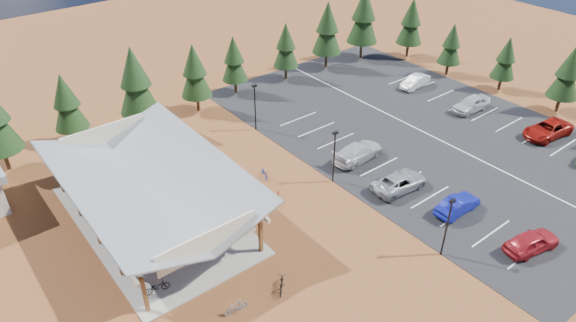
{
  "coord_description": "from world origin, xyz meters",
  "views": [
    {
      "loc": [
        -21.54,
        -25.15,
        26.91
      ],
      "look_at": [
        1.56,
        4.16,
        2.48
      ],
      "focal_mm": 32.0,
      "sensor_mm": 36.0,
      "label": 1
    }
  ],
  "objects": [
    {
      "name": "pine_6",
      "position": [
        15.52,
        22.29,
        4.44
      ],
      "size": [
        3.12,
        3.12,
        7.28
      ],
      "color": "#382314",
      "rests_on": "ground"
    },
    {
      "name": "bike_13",
      "position": [
        -10.07,
        -5.09,
        0.51
      ],
      "size": [
        1.74,
        0.71,
        1.02
      ],
      "primitive_type": "imported",
      "rotation": [
        0.0,
        0.0,
        4.57
      ],
      "color": "gray",
      "rests_on": "ground"
    },
    {
      "name": "car_2",
      "position": [
        8.77,
        -2.49,
        0.78
      ],
      "size": [
        5.5,
        2.88,
        1.48
      ],
      "primitive_type": "imported",
      "rotation": [
        0.0,
        0.0,
        1.49
      ],
      "color": "gray",
      "rests_on": "asphalt_lot"
    },
    {
      "name": "pine_11",
      "position": [
        33.94,
        3.78,
        4.03
      ],
      "size": [
        2.84,
        2.84,
        6.61
      ],
      "color": "#382314",
      "rests_on": "ground"
    },
    {
      "name": "pine_10",
      "position": [
        33.91,
        -3.52,
        4.67
      ],
      "size": [
        3.29,
        3.29,
        7.66
      ],
      "color": "#382314",
      "rests_on": "ground"
    },
    {
      "name": "car_9",
      "position": [
        26.4,
        10.53,
        0.76
      ],
      "size": [
        4.51,
        1.95,
        1.44
      ],
      "primitive_type": "imported",
      "rotation": [
        0.0,
        0.0,
        -1.47
      ],
      "color": "#BEBEBE",
      "rests_on": "asphalt_lot"
    },
    {
      "name": "bike_2",
      "position": [
        -12.96,
        9.55,
        0.58
      ],
      "size": [
        1.89,
        0.87,
        0.96
      ],
      "primitive_type": "imported",
      "rotation": [
        0.0,
        0.0,
        1.7
      ],
      "color": "#243D9A",
      "rests_on": "concrete_pad"
    },
    {
      "name": "asphalt_lot",
      "position": [
        18.5,
        3.0,
        0.02
      ],
      "size": [
        27.0,
        44.0,
        0.04
      ],
      "primitive_type": "cube",
      "color": "black",
      "rests_on": "ground"
    },
    {
      "name": "bike_3",
      "position": [
        -12.13,
        14.8,
        0.59
      ],
      "size": [
        1.68,
        0.8,
        0.97
      ],
      "primitive_type": "imported",
      "rotation": [
        0.0,
        0.0,
        1.79
      ],
      "color": "maroon",
      "rests_on": "concrete_pad"
    },
    {
      "name": "lamp_post_1",
      "position": [
        5.0,
        2.0,
        2.98
      ],
      "size": [
        0.5,
        0.25,
        5.14
      ],
      "color": "black",
      "rests_on": "ground"
    },
    {
      "name": "bike_7",
      "position": [
        -7.03,
        13.43,
        0.64
      ],
      "size": [
        1.8,
        0.55,
        1.07
      ],
      "primitive_type": "imported",
      "rotation": [
        0.0,
        0.0,
        1.54
      ],
      "color": "#9C2E17",
      "rests_on": "concrete_pad"
    },
    {
      "name": "ground",
      "position": [
        0.0,
        0.0,
        0.0
      ],
      "size": [
        140.0,
        140.0,
        0.0
      ],
      "primitive_type": "plane",
      "color": "brown",
      "rests_on": "ground"
    },
    {
      "name": "car_1",
      "position": [
        10.06,
        -7.63,
        0.76
      ],
      "size": [
        4.37,
        1.55,
        1.44
      ],
      "primitive_type": "imported",
      "rotation": [
        0.0,
        0.0,
        1.56
      ],
      "color": "#0F1792",
      "rests_on": "asphalt_lot"
    },
    {
      "name": "car_3",
      "position": [
        9.35,
        3.2,
        0.86
      ],
      "size": [
        5.81,
        2.66,
        1.65
      ],
      "primitive_type": "imported",
      "rotation": [
        0.0,
        0.0,
        1.63
      ],
      "color": "#B3B3B3",
      "rests_on": "asphalt_lot"
    },
    {
      "name": "pine_13",
      "position": [
        33.41,
        17.84,
        4.96
      ],
      "size": [
        3.48,
        3.48,
        8.12
      ],
      "color": "#382314",
      "rests_on": "ground"
    },
    {
      "name": "trash_bin_0",
      "position": [
        -4.19,
        4.27,
        0.45
      ],
      "size": [
        0.6,
        0.6,
        0.9
      ],
      "primitive_type": "cylinder",
      "color": "#3E2516",
      "rests_on": "ground"
    },
    {
      "name": "car_8",
      "position": [
        26.43,
        2.58,
        0.88
      ],
      "size": [
        5.04,
        2.34,
        1.67
      ],
      "primitive_type": "imported",
      "rotation": [
        0.0,
        0.0,
        -1.65
      ],
      "color": "#B3B8BC",
      "rests_on": "asphalt_lot"
    },
    {
      "name": "trash_bin_1",
      "position": [
        -3.77,
        3.96,
        0.45
      ],
      "size": [
        0.6,
        0.6,
        0.9
      ],
      "primitive_type": "cylinder",
      "color": "#3E2516",
      "rests_on": "ground"
    },
    {
      "name": "pine_7",
      "position": [
        21.95,
        21.93,
        5.35
      ],
      "size": [
        3.76,
        3.76,
        8.76
      ],
      "color": "#382314",
      "rests_on": "ground"
    },
    {
      "name": "pine_3",
      "position": [
        -4.35,
        21.23,
        5.66
      ],
      "size": [
        3.98,
        3.98,
        9.26
      ],
      "color": "#382314",
      "rests_on": "ground"
    },
    {
      "name": "bike_0",
      "position": [
        -13.4,
        -0.34,
        0.58
      ],
      "size": [
        1.9,
        0.95,
        0.95
      ],
      "primitive_type": "imported",
      "rotation": [
        0.0,
        0.0,
        1.39
      ],
      "color": "black",
      "rests_on": "concrete_pad"
    },
    {
      "name": "bike_6",
      "position": [
        -6.38,
        10.35,
        0.54
      ],
      "size": [
        1.74,
        0.8,
        0.88
      ],
      "primitive_type": "imported",
      "rotation": [
        0.0,
        0.0,
        1.7
      ],
      "color": "#11249B",
      "rests_on": "concrete_pad"
    },
    {
      "name": "pine_8",
      "position": [
        27.98,
        21.47,
        5.89
      ],
      "size": [
        4.14,
        4.14,
        9.64
      ],
      "color": "#382314",
      "rests_on": "ground"
    },
    {
      "name": "bike_5",
      "position": [
        -7.53,
        4.69,
        0.63
      ],
      "size": [
        1.83,
        1.01,
        1.06
      ],
      "primitive_type": "imported",
      "rotation": [
        0.0,
        0.0,
        1.26
      ],
      "color": "gray",
      "rests_on": "concrete_pad"
    },
    {
      "name": "bike_4",
      "position": [
        -9.06,
        0.55,
        0.56
      ],
      "size": [
        1.87,
        1.08,
        0.93
      ],
      "primitive_type": "imported",
      "rotation": [
        0.0,
        0.0,
        1.85
      ],
      "color": "black",
      "rests_on": "concrete_pad"
    },
    {
      "name": "pine_4",
      "position": [
        2.43,
        21.54,
        4.8
      ],
      "size": [
        3.38,
        3.38,
        7.86
      ],
      "color": "#382314",
      "rests_on": "ground"
    },
    {
      "name": "pine_2",
      "position": [
        -10.82,
        23.0,
        4.62
      ],
      "size": [
        3.25,
        3.25,
        7.58
      ],
      "color": "#382314",
      "rests_on": "ground"
    },
    {
      "name": "pine_12",
      "position": [
        32.65,
        10.56,
        4.11
      ],
      "size": [
        2.89,
        2.89,
        6.73
      ],
      "color": "#382314",
      "rests_on": "ground"
    },
    {
      "name": "pine_5",
      "position": [
        8.29,
        22.82,
        4.31
      ],
      "size": [
        3.03,
        3.03,
        7.06
      ],
      "color": "#382314",
      "rests_on": "ground"
    },
    {
      "name": "bike_pavilion",
      "position": [
        -10.0,
        7.0,
        3.82
      ],
      "size": [
        11.65,
        19.4,
        4.97
      ],
      "color": "#502E17",
      "rests_on": "concrete_pad"
    },
    {
      "name": "bike_15",
      "position": [
        -0.79,
        2.71,
        0.48
      ],
      "size": [
        1.52,
        1.32,
        0.95
      ],
      "primitive_type": "imported",
      "rotation": [
        0.0,
        0.0,
        2.23
      ],
      "color": "maroon",
      "rests_on": "ground"
    },
    {
      "name": "bike_1",
      "position": [
        -12.03,
        4.97,
        0.56
      ],
      "size": [
        1.56,
        0.51,
        0.93
      ],
      "primitive_type": "imported",
      "rotation": [
        0.0,
        0.0,
        1.52
      ],
      "color": "#93959A",
      "rests_on": "concrete_pad"
    },
    {
      "name": "car_0",
      "position": [
        10.67,
        -13.83,
        0.82
      ],
      "size": [
        4.88,
        2.75,
        1.57
      ],
      "primitive_type": "imported",
      "rotation": [
        0.0,
        0.0,
        1.37
      ],
      "color": "maroon",
      "rests_on": "asphalt_lot"
    },
    {
      "name": "bike_12",
      "position": [
        -6.51,
        -5.34,
        0.48
      ],
      "size": [
        1.69,
        1.78,
        0.96
      ],
      "primitive_type": "imported",
      "rotation": [
        0.0,
        0.0,
        2.41
      ],
      "color": "black",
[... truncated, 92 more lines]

